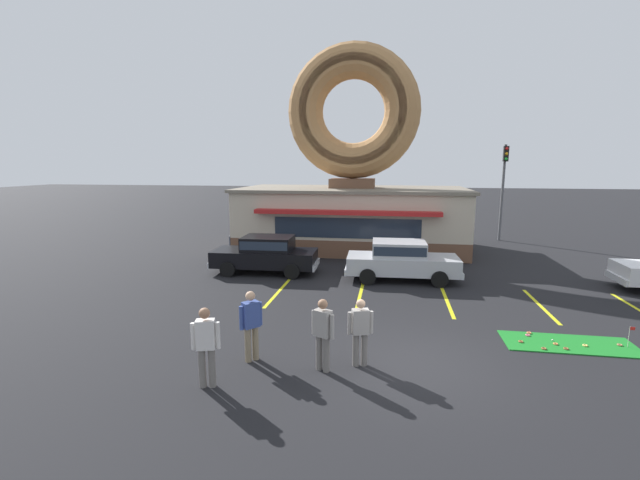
{
  "coord_description": "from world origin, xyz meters",
  "views": [
    {
      "loc": [
        -0.73,
        -9.64,
        4.63
      ],
      "look_at": [
        -3.18,
        5.0,
        2.0
      ],
      "focal_mm": 24.0,
      "sensor_mm": 36.0,
      "label": 1
    }
  ],
  "objects_px": {
    "pedestrian_clipboard_woman": "(251,322)",
    "pedestrian_blue_sweater_man": "(206,343)",
    "putting_flag_pin": "(631,332)",
    "golf_ball": "(552,340)",
    "pedestrian_leather_jacket_man": "(323,331)",
    "car_silver": "(401,259)",
    "trash_bin": "(235,244)",
    "traffic_light_pole": "(504,180)",
    "car_black": "(266,253)",
    "pedestrian_hooded_kid": "(360,329)"
  },
  "relations": [
    {
      "from": "pedestrian_clipboard_woman",
      "to": "pedestrian_blue_sweater_man",
      "type": "bearing_deg",
      "value": -111.75
    },
    {
      "from": "putting_flag_pin",
      "to": "pedestrian_clipboard_woman",
      "type": "bearing_deg",
      "value": -166.37
    },
    {
      "from": "golf_ball",
      "to": "putting_flag_pin",
      "type": "relative_size",
      "value": 0.08
    },
    {
      "from": "pedestrian_leather_jacket_man",
      "to": "car_silver",
      "type": "bearing_deg",
      "value": 76.96
    },
    {
      "from": "golf_ball",
      "to": "trash_bin",
      "type": "height_order",
      "value": "trash_bin"
    },
    {
      "from": "pedestrian_clipboard_woman",
      "to": "car_silver",
      "type": "bearing_deg",
      "value": 65.37
    },
    {
      "from": "putting_flag_pin",
      "to": "traffic_light_pole",
      "type": "bearing_deg",
      "value": 88.11
    },
    {
      "from": "car_silver",
      "to": "trash_bin",
      "type": "bearing_deg",
      "value": 155.82
    },
    {
      "from": "golf_ball",
      "to": "car_silver",
      "type": "height_order",
      "value": "car_silver"
    },
    {
      "from": "car_silver",
      "to": "car_black",
      "type": "height_order",
      "value": "same"
    },
    {
      "from": "golf_ball",
      "to": "pedestrian_hooded_kid",
      "type": "bearing_deg",
      "value": -156.14
    },
    {
      "from": "golf_ball",
      "to": "putting_flag_pin",
      "type": "xyz_separation_m",
      "value": [
        1.79,
        -0.1,
        0.39
      ]
    },
    {
      "from": "pedestrian_blue_sweater_man",
      "to": "pedestrian_hooded_kid",
      "type": "distance_m",
      "value": 3.44
    },
    {
      "from": "pedestrian_blue_sweater_man",
      "to": "car_silver",
      "type": "bearing_deg",
      "value": 65.77
    },
    {
      "from": "pedestrian_leather_jacket_man",
      "to": "pedestrian_hooded_kid",
      "type": "bearing_deg",
      "value": 25.21
    },
    {
      "from": "car_silver",
      "to": "traffic_light_pole",
      "type": "distance_m",
      "value": 12.34
    },
    {
      "from": "trash_bin",
      "to": "car_silver",
      "type": "bearing_deg",
      "value": -24.18
    },
    {
      "from": "putting_flag_pin",
      "to": "pedestrian_leather_jacket_man",
      "type": "relative_size",
      "value": 0.33
    },
    {
      "from": "golf_ball",
      "to": "pedestrian_clipboard_woman",
      "type": "bearing_deg",
      "value": -162.61
    },
    {
      "from": "car_black",
      "to": "pedestrian_hooded_kid",
      "type": "distance_m",
      "value": 9.26
    },
    {
      "from": "golf_ball",
      "to": "pedestrian_blue_sweater_man",
      "type": "height_order",
      "value": "pedestrian_blue_sweater_man"
    },
    {
      "from": "pedestrian_hooded_kid",
      "to": "trash_bin",
      "type": "distance_m",
      "value": 13.75
    },
    {
      "from": "pedestrian_clipboard_woman",
      "to": "pedestrian_hooded_kid",
      "type": "bearing_deg",
      "value": 3.69
    },
    {
      "from": "pedestrian_leather_jacket_man",
      "to": "trash_bin",
      "type": "height_order",
      "value": "pedestrian_leather_jacket_man"
    },
    {
      "from": "putting_flag_pin",
      "to": "car_silver",
      "type": "bearing_deg",
      "value": 134.85
    },
    {
      "from": "putting_flag_pin",
      "to": "pedestrian_leather_jacket_man",
      "type": "distance_m",
      "value": 7.95
    },
    {
      "from": "pedestrian_clipboard_woman",
      "to": "car_black",
      "type": "bearing_deg",
      "value": 104.25
    },
    {
      "from": "putting_flag_pin",
      "to": "car_silver",
      "type": "xyz_separation_m",
      "value": [
        -5.65,
        5.68,
        0.43
      ]
    },
    {
      "from": "car_silver",
      "to": "pedestrian_leather_jacket_man",
      "type": "bearing_deg",
      "value": -103.04
    },
    {
      "from": "pedestrian_blue_sweater_man",
      "to": "trash_bin",
      "type": "xyz_separation_m",
      "value": [
        -4.31,
        13.07,
        -0.47
      ]
    },
    {
      "from": "pedestrian_clipboard_woman",
      "to": "trash_bin",
      "type": "distance_m",
      "value": 12.71
    },
    {
      "from": "car_silver",
      "to": "car_black",
      "type": "distance_m",
      "value": 5.72
    },
    {
      "from": "car_silver",
      "to": "pedestrian_hooded_kid",
      "type": "distance_m",
      "value": 7.84
    },
    {
      "from": "pedestrian_hooded_kid",
      "to": "trash_bin",
      "type": "bearing_deg",
      "value": 122.61
    },
    {
      "from": "pedestrian_leather_jacket_man",
      "to": "trash_bin",
      "type": "bearing_deg",
      "value": 118.86
    },
    {
      "from": "traffic_light_pole",
      "to": "pedestrian_blue_sweater_man",
      "type": "bearing_deg",
      "value": -117.87
    },
    {
      "from": "car_black",
      "to": "trash_bin",
      "type": "distance_m",
      "value": 4.52
    },
    {
      "from": "traffic_light_pole",
      "to": "car_black",
      "type": "bearing_deg",
      "value": -139.8
    },
    {
      "from": "car_black",
      "to": "trash_bin",
      "type": "height_order",
      "value": "car_black"
    },
    {
      "from": "pedestrian_leather_jacket_man",
      "to": "traffic_light_pole",
      "type": "relative_size",
      "value": 0.29
    },
    {
      "from": "traffic_light_pole",
      "to": "golf_ball",
      "type": "bearing_deg",
      "value": -98.3
    },
    {
      "from": "car_black",
      "to": "pedestrian_blue_sweater_man",
      "type": "bearing_deg",
      "value": -80.77
    },
    {
      "from": "putting_flag_pin",
      "to": "traffic_light_pole",
      "type": "relative_size",
      "value": 0.09
    },
    {
      "from": "pedestrian_hooded_kid",
      "to": "traffic_light_pole",
      "type": "distance_m",
      "value": 19.67
    },
    {
      "from": "putting_flag_pin",
      "to": "pedestrian_blue_sweater_man",
      "type": "bearing_deg",
      "value": -159.95
    },
    {
      "from": "pedestrian_leather_jacket_man",
      "to": "pedestrian_blue_sweater_man",
      "type": "bearing_deg",
      "value": -153.99
    },
    {
      "from": "car_silver",
      "to": "pedestrian_blue_sweater_man",
      "type": "relative_size",
      "value": 2.66
    },
    {
      "from": "putting_flag_pin",
      "to": "pedestrian_hooded_kid",
      "type": "relative_size",
      "value": 0.34
    },
    {
      "from": "golf_ball",
      "to": "pedestrian_hooded_kid",
      "type": "height_order",
      "value": "pedestrian_hooded_kid"
    },
    {
      "from": "putting_flag_pin",
      "to": "pedestrian_blue_sweater_man",
      "type": "distance_m",
      "value": 10.47
    }
  ]
}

